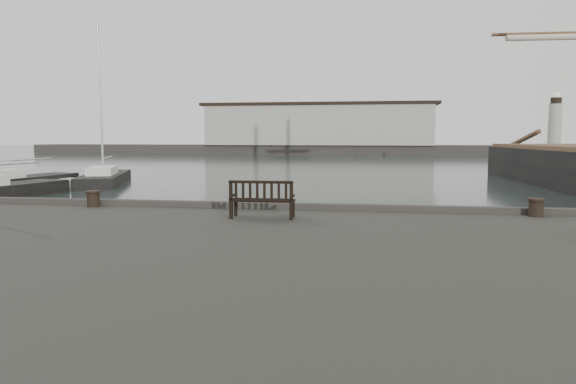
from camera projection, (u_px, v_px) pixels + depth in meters
name	position (u px, v px, depth m)	size (l,w,h in m)	color
ground	(295.00, 261.00, 15.19)	(400.00, 400.00, 0.00)	black
breakwater	(335.00, 134.00, 105.83)	(140.00, 9.50, 12.20)	#383530
bench	(262.00, 206.00, 13.23)	(1.67, 0.60, 0.95)	black
bollard_left	(93.00, 199.00, 15.42)	(0.46, 0.46, 0.48)	black
bollard_right	(536.00, 207.00, 13.52)	(0.46, 0.46, 0.48)	black
yacht_b	(7.00, 186.00, 35.74)	(4.04, 12.12, 15.45)	black
yacht_d	(105.00, 181.00, 40.10)	(5.94, 10.60, 12.81)	black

